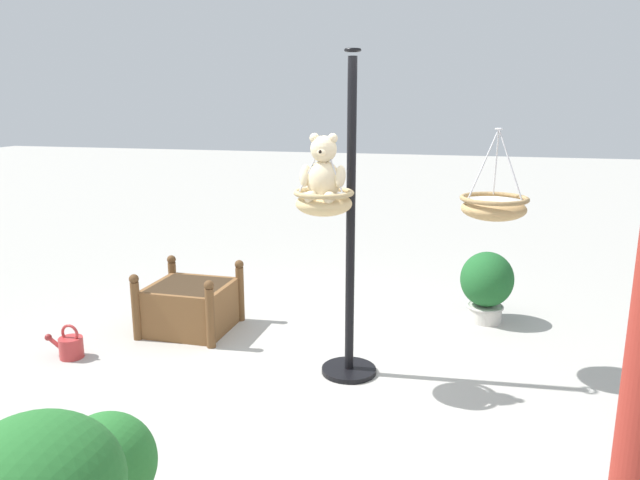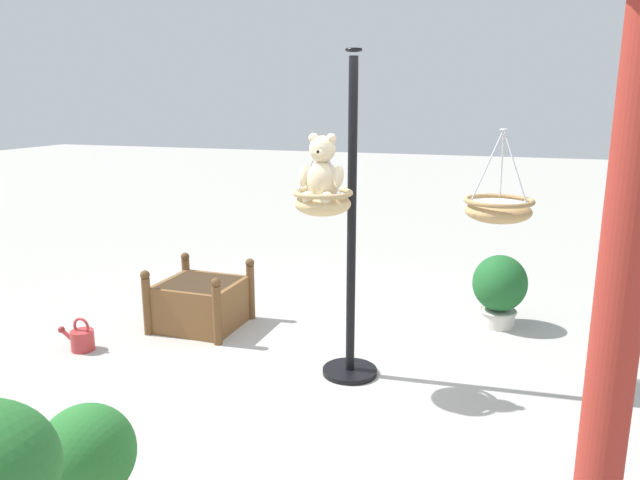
% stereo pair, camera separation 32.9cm
% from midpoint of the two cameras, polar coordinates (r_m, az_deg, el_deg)
% --- Properties ---
extents(ground_plane, '(40.00, 40.00, 0.00)m').
position_cam_midpoint_polar(ground_plane, '(4.93, -2.18, -12.66)').
color(ground_plane, '#ADAAA3').
extents(display_pole_central, '(0.44, 0.44, 2.51)m').
position_cam_midpoint_polar(display_pole_central, '(4.67, 0.86, -3.78)').
color(display_pole_central, black).
rests_on(display_pole_central, ground).
extents(hanging_basket_with_teddy, '(0.44, 0.44, 0.55)m').
position_cam_midpoint_polar(hanging_basket_with_teddy, '(4.32, -1.82, 3.71)').
color(hanging_basket_with_teddy, tan).
extents(teddy_bear, '(0.33, 0.31, 0.48)m').
position_cam_midpoint_polar(teddy_bear, '(4.26, -1.92, 6.43)').
color(teddy_bear, beige).
extents(hanging_basket_left_high, '(0.52, 0.52, 0.70)m').
position_cam_midpoint_polar(hanging_basket_left_high, '(4.71, 14.33, 3.10)').
color(hanging_basket_left_high, tan).
extents(wooden_planter_box, '(0.83, 0.79, 0.62)m').
position_cam_midpoint_polar(wooden_planter_box, '(5.89, -13.83, -6.05)').
color(wooden_planter_box, brown).
rests_on(wooden_planter_box, ground).
extents(potted_plant_flowering_red, '(0.52, 0.52, 0.71)m').
position_cam_midpoint_polar(potted_plant_flowering_red, '(6.07, 14.12, -4.09)').
color(potted_plant_flowering_red, beige).
rests_on(potted_plant_flowering_red, ground).
extents(potted_plant_bushy_green, '(0.49, 0.49, 0.66)m').
position_cam_midpoint_polar(potted_plant_bushy_green, '(3.40, -22.43, -20.04)').
color(potted_plant_bushy_green, '#BC6042').
rests_on(potted_plant_bushy_green, ground).
extents(watering_can, '(0.35, 0.20, 0.30)m').
position_cam_midpoint_polar(watering_can, '(5.66, -24.30, -9.24)').
color(watering_can, '#B23333').
rests_on(watering_can, ground).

